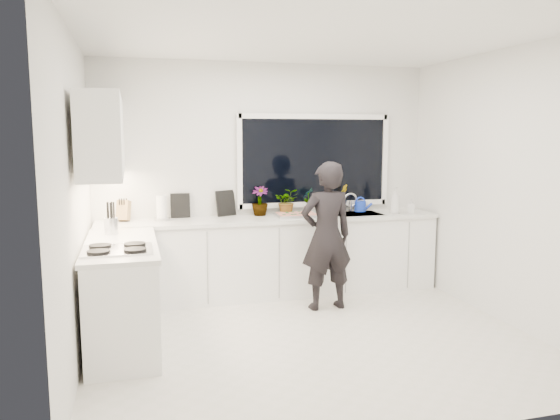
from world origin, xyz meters
name	(u,v)px	position (x,y,z in m)	size (l,w,h in m)	color
floor	(312,339)	(0.00, 0.00, -0.01)	(4.00, 3.50, 0.02)	beige
wall_back	(266,178)	(0.00, 1.76, 1.35)	(4.00, 0.02, 2.70)	white
wall_left	(73,200)	(-2.01, 0.00, 1.35)	(0.02, 3.50, 2.70)	white
wall_right	(506,187)	(2.01, 0.00, 1.35)	(0.02, 3.50, 2.70)	white
ceiling	(314,35)	(0.00, 0.00, 2.71)	(4.00, 3.50, 0.02)	white
window	(314,161)	(0.60, 1.73, 1.55)	(1.80, 0.02, 1.00)	black
base_cabinets_back	(272,258)	(0.00, 1.45, 0.44)	(3.92, 0.58, 0.88)	white
base_cabinets_left	(123,295)	(-1.67, 0.35, 0.44)	(0.58, 1.60, 0.88)	white
countertop_back	(273,219)	(0.00, 1.44, 0.90)	(3.94, 0.62, 0.04)	silver
countertop_left	(121,245)	(-1.67, 0.35, 0.90)	(0.62, 1.60, 0.04)	silver
upper_cabinets	(103,136)	(-1.79, 0.70, 1.85)	(0.34, 2.10, 0.70)	white
sink	(357,218)	(1.05, 1.45, 0.87)	(0.58, 0.42, 0.14)	silver
faucet	(350,203)	(1.05, 1.65, 1.03)	(0.03, 0.03, 0.22)	silver
stovetop	(117,249)	(-1.69, 0.00, 0.94)	(0.56, 0.48, 0.03)	black
person	(326,236)	(0.43, 0.80, 0.79)	(0.58, 0.38, 1.59)	black
pizza_tray	(297,215)	(0.28, 1.42, 0.94)	(0.48, 0.35, 0.03)	#B7B7BC
pizza	(297,214)	(0.28, 1.42, 0.95)	(0.43, 0.31, 0.01)	red
watering_can	(360,206)	(1.17, 1.61, 0.98)	(0.14, 0.14, 0.13)	#1536C8
paper_towel_roll	(162,209)	(-1.25, 1.55, 1.05)	(0.11, 0.11, 0.26)	white
knife_block	(124,211)	(-1.65, 1.59, 1.03)	(0.13, 0.10, 0.22)	olive
utensil_crock	(111,226)	(-1.76, 0.80, 1.00)	(0.13, 0.13, 0.16)	silver
picture_frame_large	(180,205)	(-1.03, 1.69, 1.06)	(0.22, 0.02, 0.28)	black
picture_frame_small	(226,203)	(-0.50, 1.69, 1.07)	(0.25, 0.02, 0.30)	black
herb_plants	(294,201)	(0.30, 1.61, 1.08)	(1.26, 0.31, 0.34)	#26662D
soap_bottles	(398,202)	(1.52, 1.30, 1.07)	(0.36, 0.17, 0.32)	#D8BF66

